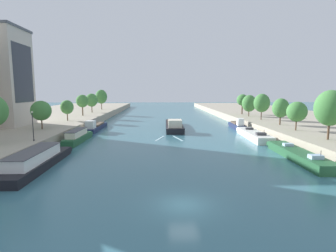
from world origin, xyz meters
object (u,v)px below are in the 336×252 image
at_px(moored_boat_left_far, 78,137).
at_px(moored_boat_right_upstream, 253,135).
at_px(tree_left_past_mid, 41,111).
at_px(lamppost_left_bank, 33,125).
at_px(moored_boat_left_lone, 95,127).
at_px(moored_boat_right_end, 298,155).
at_px(tree_left_by_lamp, 101,97).
at_px(tree_right_past_mid, 242,100).
at_px(tree_left_nearest, 82,101).
at_px(tree_right_by_lamp, 297,112).
at_px(tree_right_third, 262,103).
at_px(moored_boat_right_midway, 237,125).
at_px(barge_midriver, 174,125).
at_px(tree_right_midway, 281,108).
at_px(tree_right_distant, 330,108).
at_px(tree_left_third, 67,107).
at_px(moored_boat_left_second, 37,160).
at_px(tree_right_end_of_row, 249,103).
at_px(tree_left_far, 92,100).

height_order(moored_boat_left_far, moored_boat_right_upstream, moored_boat_right_upstream).
bearing_deg(tree_left_past_mid, lamppost_left_bank, -71.41).
bearing_deg(moored_boat_left_far, moored_boat_left_lone, 91.17).
bearing_deg(moored_boat_right_end, lamppost_left_bank, 174.13).
relative_size(moored_boat_left_lone, tree_left_by_lamp, 1.92).
height_order(tree_left_by_lamp, tree_right_past_mid, tree_left_by_lamp).
height_order(tree_left_nearest, tree_right_by_lamp, tree_left_nearest).
height_order(tree_left_nearest, tree_right_third, tree_right_third).
bearing_deg(moored_boat_right_midway, barge_midriver, 178.84).
bearing_deg(tree_right_midway, moored_boat_right_upstream, -148.46).
relative_size(tree_left_nearest, tree_right_distant, 0.83).
bearing_deg(tree_right_past_mid, tree_left_by_lamp, 155.43).
bearing_deg(tree_right_by_lamp, tree_right_third, 88.20).
bearing_deg(moored_boat_right_upstream, tree_left_by_lamp, 127.98).
bearing_deg(moored_boat_right_midway, tree_left_past_mid, -162.54).
height_order(barge_midriver, moored_boat_right_upstream, barge_midriver).
distance_m(barge_midriver, tree_right_by_lamp, 28.58).
distance_m(tree_left_nearest, tree_right_distant, 64.41).
relative_size(tree_left_third, tree_right_midway, 0.89).
relative_size(moored_boat_right_midway, tree_left_past_mid, 1.88).
distance_m(moored_boat_left_far, moored_boat_right_midway, 38.71).
bearing_deg(moored_boat_right_end, tree_left_nearest, 133.64).
bearing_deg(moored_boat_right_upstream, tree_right_third, 63.79).
bearing_deg(tree_left_third, lamppost_left_bank, -81.13).
height_order(tree_right_by_lamp, tree_right_past_mid, tree_right_past_mid).
xyz_separation_m(tree_left_third, tree_right_by_lamp, (49.15, -18.11, 0.15)).
distance_m(moored_boat_right_end, tree_right_distant, 9.71).
bearing_deg(tree_right_by_lamp, moored_boat_left_second, -158.52).
height_order(barge_midriver, tree_right_end_of_row, tree_right_end_of_row).
bearing_deg(moored_boat_left_second, tree_right_past_mid, 50.70).
relative_size(tree_right_distant, tree_right_end_of_row, 1.22).
xyz_separation_m(moored_boat_left_lone, tree_right_midway, (42.58, -7.87, 5.02)).
relative_size(moored_boat_left_far, tree_right_distant, 1.61).
relative_size(tree_left_nearest, tree_left_far, 0.96).
bearing_deg(tree_left_far, tree_left_third, -89.37).
xyz_separation_m(moored_boat_left_lone, tree_left_far, (-7.65, 27.40, 5.55)).
relative_size(moored_boat_right_end, tree_right_by_lamp, 2.96).
relative_size(moored_boat_right_midway, tree_left_third, 2.02).
xyz_separation_m(tree_left_past_mid, tree_left_far, (-0.30, 40.07, 0.64)).
bearing_deg(tree_left_by_lamp, tree_right_third, -38.42).
bearing_deg(tree_left_past_mid, tree_right_distant, -14.85).
distance_m(barge_midriver, tree_left_past_mid, 30.62).
xyz_separation_m(moored_boat_right_end, tree_left_third, (-42.69, 31.09, 4.89)).
bearing_deg(lamppost_left_bank, tree_right_end_of_row, 38.99).
bearing_deg(tree_left_third, tree_right_midway, -11.09).
height_order(moored_boat_left_second, tree_left_nearest, tree_left_nearest).
relative_size(moored_boat_left_second, moored_boat_right_midway, 1.57).
distance_m(tree_right_midway, tree_right_end_of_row, 19.38).
bearing_deg(moored_boat_right_upstream, lamppost_left_bank, -161.57).
bearing_deg(moored_boat_left_far, barge_midriver, 40.40).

